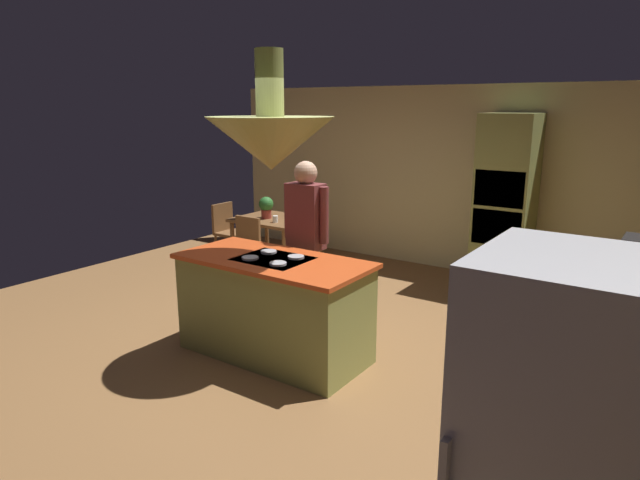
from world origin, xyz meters
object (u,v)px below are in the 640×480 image
Objects in this scene: chair_by_back_wall at (302,228)px; canister_sugar at (639,298)px; kitchen_island at (274,307)px; potted_plant_on_table at (266,206)px; chair_at_corner at (228,228)px; canister_flour at (636,305)px; person_at_island at (306,234)px; cup_on_table at (275,219)px; oven_tower at (505,202)px; dining_table at (275,226)px; chair_facing_island at (243,246)px.

canister_sugar is (4.54, -2.32, 0.50)m from chair_by_back_wall.
kitchen_island is 5.94× the size of potted_plant_on_table.
canister_flour is (5.44, -1.85, 0.51)m from chair_at_corner.
person_at_island reaches higher than potted_plant_on_table.
canister_sugar is (0.00, 0.18, -0.00)m from canister_flour.
person_at_island is 2.99m from canister_sugar.
person_at_island is 19.42× the size of cup_on_table.
oven_tower reaches higher than cup_on_table.
canister_flour is (2.84, 0.25, 0.54)m from kitchen_island.
dining_table is (-1.70, 2.10, 0.18)m from kitchen_island.
canister_sugar is at bearing 90.00° from canister_flour.
potted_plant_on_table reaches higher than chair_at_corner.
person_at_island is at bearing -39.03° from potted_plant_on_table.
chair_by_back_wall and chair_at_corner have the same top height.
cup_on_table is (0.28, -0.15, -0.12)m from potted_plant_on_table.
chair_at_corner is (-0.90, -0.65, 0.00)m from chair_by_back_wall.
cup_on_table is 4.65m from canister_flour.
cup_on_table is (-1.51, 1.89, 0.33)m from kitchen_island.
cup_on_table is (0.19, -0.86, 0.30)m from chair_by_back_wall.
oven_tower is at bearing 27.47° from cup_on_table.
person_at_island is at bearing 174.91° from canister_sugar.
person_at_island is at bearing -25.81° from chair_facing_island.
kitchen_island is 2.92m from canister_sugar.
person_at_island reaches higher than chair_facing_island.
kitchen_island is 2.05× the size of chair_at_corner.
canister_flour is at bearing -90.00° from canister_sugar.
chair_facing_island is at bearing 139.52° from kitchen_island.
dining_table is at bearing 157.82° from canister_flour.
chair_facing_island is 1.11m from chair_at_corner.
oven_tower is 3.38m from chair_facing_island.
cup_on_table reaches higher than dining_table.
person_at_island reaches higher than kitchen_island.
chair_by_back_wall is at bearing 90.00° from dining_table.
dining_table is at bearing -90.00° from chair_at_corner.
oven_tower is at bearing 120.16° from canister_flour.
chair_at_corner is at bearing 141.04° from kitchen_island.
dining_table is 1.19× the size of chair_at_corner.
chair_at_corner is (-0.90, 0.65, 0.00)m from chair_facing_island.
canister_sugar reaches higher than chair_by_back_wall.
potted_plant_on_table is 4.90m from canister_sugar.
kitchen_island is 0.81× the size of oven_tower.
dining_table is 4.85m from canister_sugar.
dining_table is 0.91m from chair_at_corner.
cup_on_table is at bearing -101.14° from chair_at_corner.
person_at_island is 2.01× the size of chair_facing_island.
chair_at_corner is at bearing 175.40° from potted_plant_on_table.
chair_at_corner is at bearing -162.82° from oven_tower.
oven_tower reaches higher than person_at_island.
oven_tower reaches higher than canister_sugar.
canister_sugar is at bearing -5.09° from person_at_island.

